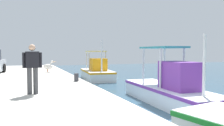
{
  "coord_description": "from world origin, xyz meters",
  "views": [
    {
      "loc": [
        7.16,
        -2.84,
        2.27
      ],
      "look_at": [
        -5.08,
        1.8,
        1.6
      ],
      "focal_mm": 37.52,
      "sensor_mm": 36.0,
      "label": 1
    }
  ],
  "objects_px": {
    "pelican": "(48,66)",
    "fisherman_standing": "(32,67)",
    "fishing_boat_second": "(170,90)",
    "fishing_boat_nearest": "(97,72)",
    "mooring_bollard_nearest": "(76,77)"
  },
  "relations": [
    {
      "from": "pelican",
      "to": "fisherman_standing",
      "type": "height_order",
      "value": "fisherman_standing"
    },
    {
      "from": "fishing_boat_second",
      "to": "fisherman_standing",
      "type": "relative_size",
      "value": 3.46
    },
    {
      "from": "pelican",
      "to": "fishing_boat_nearest",
      "type": "bearing_deg",
      "value": 102.6
    },
    {
      "from": "fishing_boat_nearest",
      "to": "mooring_bollard_nearest",
      "type": "distance_m",
      "value": 7.2
    },
    {
      "from": "pelican",
      "to": "fishing_boat_second",
      "type": "bearing_deg",
      "value": 25.87
    },
    {
      "from": "fisherman_standing",
      "to": "mooring_bollard_nearest",
      "type": "xyz_separation_m",
      "value": [
        -2.84,
        2.11,
        -0.75
      ]
    },
    {
      "from": "pelican",
      "to": "mooring_bollard_nearest",
      "type": "relative_size",
      "value": 2.45
    },
    {
      "from": "fishing_boat_second",
      "to": "pelican",
      "type": "distance_m",
      "value": 9.54
    },
    {
      "from": "fishing_boat_nearest",
      "to": "fishing_boat_second",
      "type": "relative_size",
      "value": 0.8
    },
    {
      "from": "fishing_boat_second",
      "to": "mooring_bollard_nearest",
      "type": "height_order",
      "value": "fishing_boat_second"
    },
    {
      "from": "fisherman_standing",
      "to": "mooring_bollard_nearest",
      "type": "distance_m",
      "value": 3.62
    },
    {
      "from": "fishing_boat_nearest",
      "to": "fisherman_standing",
      "type": "xyz_separation_m",
      "value": [
        9.35,
        -5.17,
        1.16
      ]
    },
    {
      "from": "fishing_boat_nearest",
      "to": "mooring_bollard_nearest",
      "type": "height_order",
      "value": "fishing_boat_nearest"
    },
    {
      "from": "pelican",
      "to": "fisherman_standing",
      "type": "distance_m",
      "value": 8.61
    },
    {
      "from": "fishing_boat_second",
      "to": "pelican",
      "type": "bearing_deg",
      "value": -154.13
    }
  ]
}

